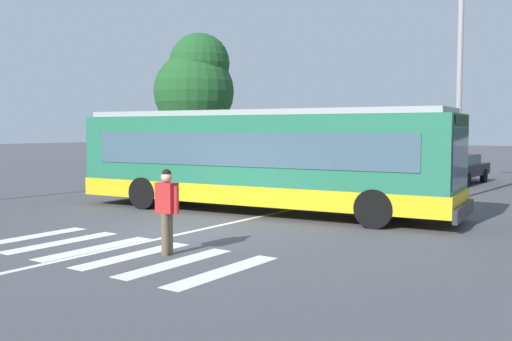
{
  "coord_description": "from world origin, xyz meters",
  "views": [
    {
      "loc": [
        9.39,
        -10.44,
        2.51
      ],
      "look_at": [
        -0.18,
        3.31,
        1.3
      ],
      "focal_mm": 40.49,
      "sensor_mm": 36.0,
      "label": 1
    }
  ],
  "objects_px": {
    "pedestrian_crossing_street": "(167,207)",
    "city_transit_bus": "(260,160)",
    "background_tree_left": "(196,84)",
    "twin_arm_street_lamp": "(461,25)",
    "parked_car_charcoal": "(348,163)",
    "parked_car_black": "(457,167)",
    "parked_car_silver": "(398,165)"
  },
  "relations": [
    {
      "from": "city_transit_bus",
      "to": "background_tree_left",
      "type": "bearing_deg",
      "value": 136.78
    },
    {
      "from": "background_tree_left",
      "to": "parked_car_silver",
      "type": "bearing_deg",
      "value": -0.16
    },
    {
      "from": "parked_car_silver",
      "to": "parked_car_charcoal",
      "type": "bearing_deg",
      "value": 179.71
    },
    {
      "from": "parked_car_charcoal",
      "to": "twin_arm_street_lamp",
      "type": "bearing_deg",
      "value": -39.42
    },
    {
      "from": "parked_car_charcoal",
      "to": "parked_car_silver",
      "type": "relative_size",
      "value": 1.0
    },
    {
      "from": "parked_car_silver",
      "to": "background_tree_left",
      "type": "relative_size",
      "value": 0.55
    },
    {
      "from": "parked_car_silver",
      "to": "parked_car_black",
      "type": "xyz_separation_m",
      "value": [
        2.71,
        0.26,
        0.0
      ]
    },
    {
      "from": "twin_arm_street_lamp",
      "to": "background_tree_left",
      "type": "distance_m",
      "value": 18.12
    },
    {
      "from": "parked_car_silver",
      "to": "twin_arm_street_lamp",
      "type": "bearing_deg",
      "value": -52.73
    },
    {
      "from": "pedestrian_crossing_street",
      "to": "city_transit_bus",
      "type": "bearing_deg",
      "value": 107.45
    },
    {
      "from": "city_transit_bus",
      "to": "parked_car_silver",
      "type": "distance_m",
      "value": 12.31
    },
    {
      "from": "background_tree_left",
      "to": "city_transit_bus",
      "type": "bearing_deg",
      "value": -43.22
    },
    {
      "from": "parked_car_charcoal",
      "to": "background_tree_left",
      "type": "relative_size",
      "value": 0.55
    },
    {
      "from": "parked_car_black",
      "to": "twin_arm_street_lamp",
      "type": "height_order",
      "value": "twin_arm_street_lamp"
    },
    {
      "from": "city_transit_bus",
      "to": "twin_arm_street_lamp",
      "type": "relative_size",
      "value": 1.2
    },
    {
      "from": "background_tree_left",
      "to": "parked_car_black",
      "type": "bearing_deg",
      "value": 0.83
    },
    {
      "from": "pedestrian_crossing_street",
      "to": "parked_car_silver",
      "type": "relative_size",
      "value": 0.38
    },
    {
      "from": "city_transit_bus",
      "to": "parked_car_charcoal",
      "type": "distance_m",
      "value": 12.68
    },
    {
      "from": "parked_car_silver",
      "to": "background_tree_left",
      "type": "xyz_separation_m",
      "value": [
        -12.74,
        0.04,
        4.46
      ]
    },
    {
      "from": "parked_car_black",
      "to": "parked_car_charcoal",
      "type": "bearing_deg",
      "value": -177.36
    },
    {
      "from": "city_transit_bus",
      "to": "pedestrian_crossing_street",
      "type": "xyz_separation_m",
      "value": [
        1.88,
        -5.99,
        -0.62
      ]
    },
    {
      "from": "city_transit_bus",
      "to": "parked_car_black",
      "type": "distance_m",
      "value": 12.78
    },
    {
      "from": "parked_car_black",
      "to": "twin_arm_street_lamp",
      "type": "bearing_deg",
      "value": -74.36
    },
    {
      "from": "city_transit_bus",
      "to": "parked_car_charcoal",
      "type": "height_order",
      "value": "city_transit_bus"
    },
    {
      "from": "background_tree_left",
      "to": "parked_car_charcoal",
      "type": "bearing_deg",
      "value": -0.13
    },
    {
      "from": "parked_car_charcoal",
      "to": "twin_arm_street_lamp",
      "type": "xyz_separation_m",
      "value": [
        7.05,
        -5.79,
        5.34
      ]
    },
    {
      "from": "pedestrian_crossing_street",
      "to": "parked_car_charcoal",
      "type": "bearing_deg",
      "value": 105.0
    },
    {
      "from": "pedestrian_crossing_street",
      "to": "parked_car_silver",
      "type": "xyz_separation_m",
      "value": [
        -2.25,
        18.27,
        -0.2
      ]
    },
    {
      "from": "parked_car_silver",
      "to": "parked_car_black",
      "type": "relative_size",
      "value": 1.0
    },
    {
      "from": "parked_car_black",
      "to": "parked_car_silver",
      "type": "bearing_deg",
      "value": -174.51
    },
    {
      "from": "parked_car_charcoal",
      "to": "parked_car_black",
      "type": "relative_size",
      "value": 1.0
    },
    {
      "from": "twin_arm_street_lamp",
      "to": "background_tree_left",
      "type": "bearing_deg",
      "value": 161.26
    }
  ]
}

